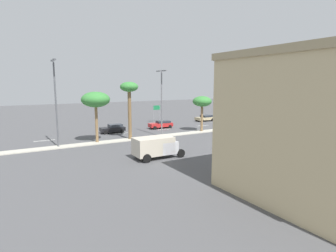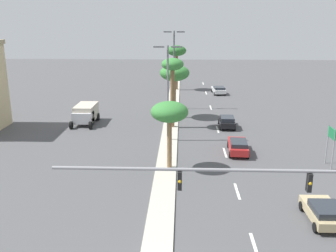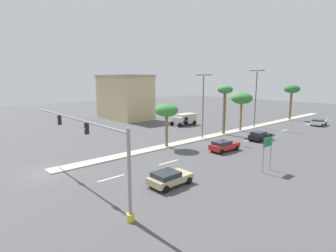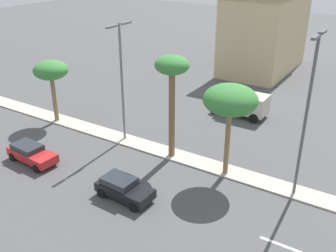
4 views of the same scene
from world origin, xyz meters
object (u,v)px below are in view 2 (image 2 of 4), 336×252
directional_road_sign (331,139)px  palm_tree_leading (175,73)px  street_lamp_near (168,86)px  palm_tree_right (173,69)px  palm_tree_near (177,52)px  street_lamp_left (174,64)px  palm_tree_front (169,113)px  box_truck (85,114)px  traffic_signal_gantry (331,205)px  sedan_black_leading (227,121)px  sedan_red_far (238,146)px  sedan_white_outboard (219,90)px  sedan_tan_near (324,212)px

directional_road_sign → palm_tree_leading: (-13.93, 16.64, 3.26)m
directional_road_sign → street_lamp_near: street_lamp_near is taller
palm_tree_right → palm_tree_near: (0.09, 24.99, -0.14)m
street_lamp_left → palm_tree_front: bearing=-89.7°
palm_tree_near → box_truck: size_ratio=1.48×
directional_road_sign → street_lamp_left: bearing=123.1°
palm_tree_near → box_truck: 26.55m
directional_road_sign → palm_tree_front: bearing=-175.6°
directional_road_sign → palm_tree_near: size_ratio=0.44×
traffic_signal_gantry → street_lamp_near: street_lamp_near is taller
traffic_signal_gantry → sedan_black_leading: traffic_signal_gantry is taller
traffic_signal_gantry → sedan_red_far: 19.03m
directional_road_sign → street_lamp_near: bearing=154.7°
traffic_signal_gantry → directional_road_sign: bearing=69.0°
directional_road_sign → street_lamp_near: size_ratio=0.35×
sedan_black_leading → sedan_white_outboard: 21.23m
traffic_signal_gantry → directional_road_sign: 16.73m
directional_road_sign → box_truck: (-24.88, 13.28, -1.28)m
directional_road_sign → street_lamp_left: size_ratio=0.32×
directional_road_sign → palm_tree_right: (-14.09, 11.87, 4.38)m
sedan_tan_near → sedan_red_far: bearing=106.1°
street_lamp_near → directional_road_sign: bearing=-25.3°
street_lamp_left → sedan_white_outboard: (7.52, 11.69, -5.69)m
street_lamp_left → palm_tree_right: bearing=-89.8°
directional_road_sign → palm_tree_front: size_ratio=0.60×
palm_tree_right → box_truck: palm_tree_right is taller
traffic_signal_gantry → sedan_black_leading: bearing=93.3°
palm_tree_front → street_lamp_left: street_lamp_left is taller
palm_tree_near → traffic_signal_gantry: bearing=-81.3°
sedan_black_leading → street_lamp_left: bearing=124.5°
sedan_red_far → sedan_white_outboard: bearing=88.3°
traffic_signal_gantry → palm_tree_front: bearing=119.1°
street_lamp_left → sedan_tan_near: size_ratio=2.75×
directional_road_sign → palm_tree_near: bearing=110.8°
palm_tree_front → palm_tree_near: bearing=90.0°
traffic_signal_gantry → palm_tree_near: bearing=98.7°
traffic_signal_gantry → street_lamp_left: size_ratio=1.67×
palm_tree_near → street_lamp_left: 15.20m
sedan_red_far → sedan_white_outboard: 30.26m
street_lamp_left → sedan_white_outboard: street_lamp_left is taller
palm_tree_near → palm_tree_right: bearing=-90.2°
street_lamp_near → box_truck: (-10.44, 6.44, -4.62)m
street_lamp_near → street_lamp_left: street_lamp_left is taller
sedan_red_far → street_lamp_left: bearing=109.6°
sedan_black_leading → box_truck: box_truck is taller
palm_tree_front → sedan_white_outboard: (7.40, 34.44, -4.26)m
directional_road_sign → sedan_tan_near: 10.61m
sedan_red_far → sedan_tan_near: size_ratio=1.11×
palm_tree_near → sedan_white_outboard: 10.20m
palm_tree_right → sedan_red_far: palm_tree_right is taller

